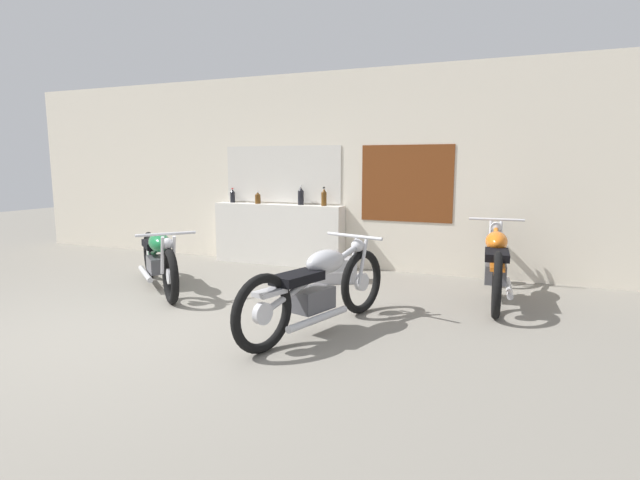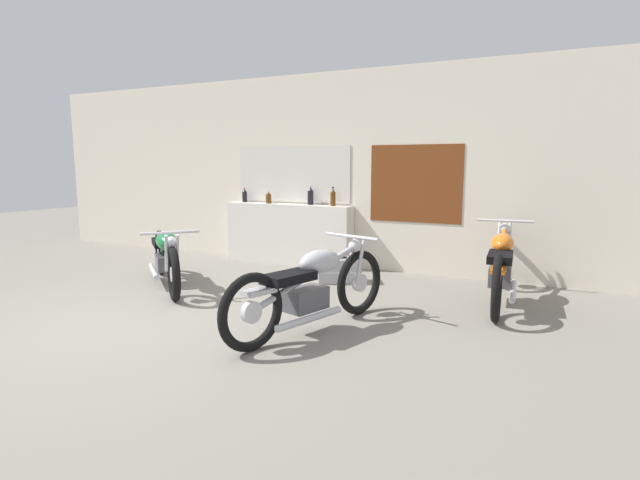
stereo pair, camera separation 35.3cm
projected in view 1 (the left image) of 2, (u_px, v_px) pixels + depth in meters
The scene contains 11 objects.
ground_plane at pixel (129, 331), 4.53m from camera, with size 24.00×24.00×0.00m, color gray.
wall_back at pixel (293, 171), 7.47m from camera, with size 10.00×0.07×2.80m.
sill_counter at pixel (278, 234), 7.51m from camera, with size 2.04×0.28×0.90m.
bottle_leftmost at pixel (233, 196), 7.78m from camera, with size 0.07×0.07×0.22m.
bottle_left_center at pixel (258, 198), 7.53m from camera, with size 0.08×0.08×0.19m.
bottle_center at pixel (301, 196), 7.32m from camera, with size 0.09×0.09×0.28m.
bottle_right_center at pixel (324, 197), 7.14m from camera, with size 0.08×0.08×0.27m.
motorcycle_silver at pixel (318, 287), 4.48m from camera, with size 0.80×1.97×0.82m.
motorcycle_green at pixel (158, 258), 6.00m from camera, with size 1.63×1.41×0.76m.
motorcycle_orange at pixel (496, 262), 5.55m from camera, with size 0.64×2.19×0.85m.
hard_case_silver at pixel (334, 270), 6.39m from camera, with size 0.62×0.51×0.33m.
Camera 1 is at (3.28, -3.35, 1.50)m, focal length 28.00 mm.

